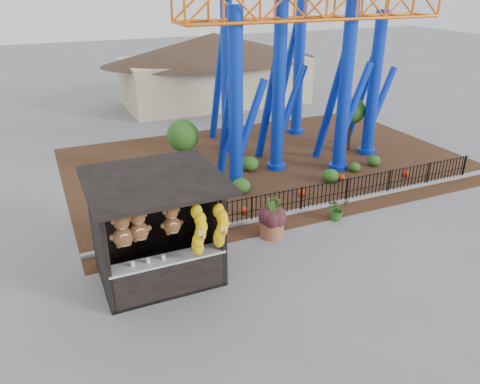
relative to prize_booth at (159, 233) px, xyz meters
name	(u,v)px	position (x,y,z in m)	size (l,w,h in m)	color
ground	(271,272)	(2.99, -0.88, -1.54)	(120.00, 120.00, 0.00)	slate
mulch_bed	(268,162)	(6.99, 7.12, -1.53)	(18.00, 12.00, 0.02)	#331E11
curb	(328,204)	(6.99, 2.12, -1.48)	(18.00, 0.18, 0.12)	gray
prize_booth	(159,233)	(0.00, 0.00, 0.00)	(3.50, 3.40, 3.12)	black
picket_fence	(349,190)	(7.89, 2.12, -1.04)	(12.20, 0.06, 1.00)	black
roller_coaster	(293,14)	(8.11, 7.34, 4.90)	(11.00, 6.37, 10.82)	#0B2FC2
terracotta_planter	(272,228)	(3.99, 0.99, -1.23)	(0.79, 0.79, 0.61)	#945235
planter_foliage	(272,211)	(3.99, 0.99, -0.61)	(0.70, 0.70, 0.64)	#38161C
potted_plant	(337,209)	(6.64, 1.10, -1.12)	(0.76, 0.66, 0.84)	#295318
landscaping	(293,172)	(7.07, 4.99, -1.25)	(8.11, 4.32, 0.64)	#234D16
pavilion	(214,57)	(8.99, 19.12, 1.53)	(15.00, 15.00, 4.80)	#BFAD8C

